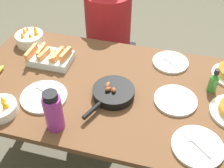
# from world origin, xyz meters

# --- Properties ---
(ground_plane) EXTENTS (14.00, 14.00, 0.00)m
(ground_plane) POSITION_xyz_m (0.00, 0.00, 0.00)
(ground_plane) COLOR #565142
(dining_table) EXTENTS (1.70, 0.91, 0.74)m
(dining_table) POSITION_xyz_m (0.00, 0.00, 0.65)
(dining_table) COLOR brown
(dining_table) RESTS_ON ground_plane
(melon_tray) EXTENTS (0.27, 0.18, 0.10)m
(melon_tray) POSITION_xyz_m (-0.44, 0.13, 0.78)
(melon_tray) COLOR silver
(melon_tray) RESTS_ON dining_table
(skillet) EXTENTS (0.24, 0.35, 0.08)m
(skillet) POSITION_xyz_m (0.02, -0.07, 0.77)
(skillet) COLOR black
(skillet) RESTS_ON dining_table
(empty_plate_near_front) EXTENTS (0.23, 0.23, 0.02)m
(empty_plate_near_front) POSITION_xyz_m (0.30, 0.32, 0.75)
(empty_plate_near_front) COLOR silver
(empty_plate_near_front) RESTS_ON dining_table
(empty_plate_far_left) EXTENTS (0.26, 0.26, 0.02)m
(empty_plate_far_left) POSITION_xyz_m (-0.35, -0.17, 0.75)
(empty_plate_far_left) COLOR silver
(empty_plate_far_left) RESTS_ON dining_table
(empty_plate_far_right) EXTENTS (0.24, 0.24, 0.02)m
(empty_plate_far_right) POSITION_xyz_m (0.37, -0.01, 0.75)
(empty_plate_far_right) COLOR silver
(empty_plate_far_right) RESTS_ON dining_table
(empty_plate_mid_edge) EXTENTS (0.25, 0.25, 0.02)m
(empty_plate_mid_edge) POSITION_xyz_m (0.50, -0.29, 0.75)
(empty_plate_mid_edge) COLOR silver
(empty_plate_mid_edge) RESTS_ON dining_table
(fruit_bowl_mango) EXTENTS (0.19, 0.19, 0.13)m
(fruit_bowl_mango) POSITION_xyz_m (-0.66, 0.29, 0.78)
(fruit_bowl_mango) COLOR silver
(fruit_bowl_mango) RESTS_ON dining_table
(fruit_bowl_citrus) EXTENTS (0.18, 0.18, 0.11)m
(fruit_bowl_citrus) POSITION_xyz_m (-0.52, -0.33, 0.77)
(fruit_bowl_citrus) COLOR silver
(fruit_bowl_citrus) RESTS_ON dining_table
(water_bottle) EXTENTS (0.09, 0.09, 0.23)m
(water_bottle) POSITION_xyz_m (-0.20, -0.34, 0.85)
(water_bottle) COLOR #992D89
(water_bottle) RESTS_ON dining_table
(hot_sauce_bottle) EXTENTS (0.05, 0.05, 0.15)m
(hot_sauce_bottle) POSITION_xyz_m (0.55, 0.13, 0.81)
(hot_sauce_bottle) COLOR #337F2D
(hot_sauce_bottle) RESTS_ON dining_table
(person_figure) EXTENTS (0.40, 0.40, 1.20)m
(person_figure) POSITION_xyz_m (-0.23, 0.74, 0.49)
(person_figure) COLOR black
(person_figure) RESTS_ON ground_plane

